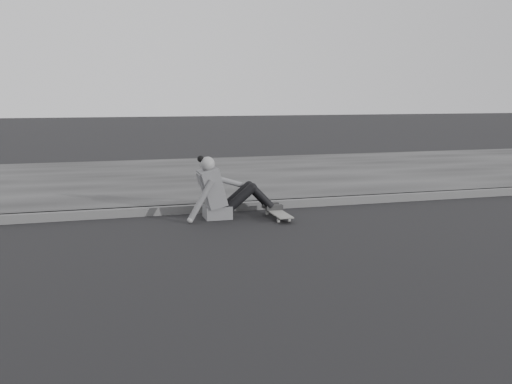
% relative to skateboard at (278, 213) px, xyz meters
% --- Properties ---
extents(ground, '(80.00, 80.00, 0.00)m').
position_rel_skateboard_xyz_m(ground, '(1.33, -1.89, -0.07)').
color(ground, black).
rests_on(ground, ground).
extents(curb, '(24.00, 0.16, 0.12)m').
position_rel_skateboard_xyz_m(curb, '(1.33, 0.69, -0.01)').
color(curb, '#4E4E4E').
rests_on(curb, ground).
extents(sidewalk, '(24.00, 6.00, 0.12)m').
position_rel_skateboard_xyz_m(sidewalk, '(1.33, 3.71, -0.01)').
color(sidewalk, '#323232').
rests_on(sidewalk, ground).
extents(skateboard, '(0.20, 0.78, 0.09)m').
position_rel_skateboard_xyz_m(skateboard, '(0.00, 0.00, 0.00)').
color(skateboard, '#A7A7A2').
rests_on(skateboard, ground).
extents(seated_woman, '(1.38, 0.46, 0.88)m').
position_rel_skateboard_xyz_m(seated_woman, '(-0.73, 0.25, 0.29)').
color(seated_woman, '#5A5A5C').
rests_on(seated_woman, ground).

